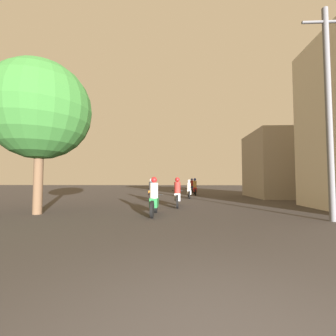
# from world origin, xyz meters

# --- Properties ---
(motorcycle_green) EXTENTS (0.60, 2.04, 1.52)m
(motorcycle_green) POSITION_xyz_m (-1.31, 7.40, 0.61)
(motorcycle_green) COLOR black
(motorcycle_green) RESTS_ON ground_plane
(motorcycle_silver) EXTENTS (0.60, 2.03, 1.53)m
(motorcycle_silver) POSITION_xyz_m (-0.40, 10.21, 0.61)
(motorcycle_silver) COLOR black
(motorcycle_silver) RESTS_ON ground_plane
(motorcycle_orange) EXTENTS (0.60, 1.97, 1.50)m
(motorcycle_orange) POSITION_xyz_m (-2.17, 13.64, 0.61)
(motorcycle_orange) COLOR black
(motorcycle_orange) RESTS_ON ground_plane
(motorcycle_white) EXTENTS (0.60, 1.93, 1.43)m
(motorcycle_white) POSITION_xyz_m (0.47, 15.94, 0.58)
(motorcycle_white) COLOR black
(motorcycle_white) RESTS_ON ground_plane
(motorcycle_red) EXTENTS (0.60, 2.10, 1.57)m
(motorcycle_red) POSITION_xyz_m (1.19, 19.62, 0.63)
(motorcycle_red) COLOR black
(motorcycle_red) RESTS_ON ground_plane
(motorcycle_blue) EXTENTS (0.60, 1.97, 1.58)m
(motorcycle_blue) POSITION_xyz_m (1.18, 23.85, 0.63)
(motorcycle_blue) COLOR black
(motorcycle_blue) RESTS_ON ground_plane
(building_right_far) EXTENTS (4.72, 5.35, 5.27)m
(building_right_far) POSITION_xyz_m (8.00, 17.18, 2.64)
(building_right_far) COLOR gray
(building_right_far) RESTS_ON ground_plane
(utility_pole_near) EXTENTS (1.60, 0.20, 7.47)m
(utility_pole_near) POSITION_xyz_m (4.85, 6.34, 3.90)
(utility_pole_near) COLOR slate
(utility_pole_near) RESTS_ON ground_plane
(street_tree) EXTENTS (4.09, 4.09, 6.35)m
(street_tree) POSITION_xyz_m (-6.09, 7.42, 4.28)
(street_tree) COLOR brown
(street_tree) RESTS_ON ground_plane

